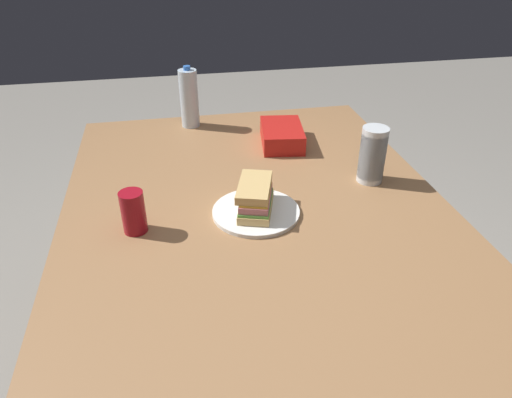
# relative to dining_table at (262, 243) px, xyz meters

# --- Properties ---
(ground_plane) EXTENTS (8.00, 8.00, 0.00)m
(ground_plane) POSITION_rel_dining_table_xyz_m (0.00, 0.00, -0.68)
(ground_plane) COLOR gray
(dining_table) EXTENTS (1.70, 1.15, 0.75)m
(dining_table) POSITION_rel_dining_table_xyz_m (0.00, 0.00, 0.00)
(dining_table) COLOR #9E7047
(dining_table) RESTS_ON ground_plane
(paper_plate) EXTENTS (0.26, 0.26, 0.01)m
(paper_plate) POSITION_rel_dining_table_xyz_m (0.04, 0.01, 0.08)
(paper_plate) COLOR white
(paper_plate) RESTS_ON dining_table
(sandwich) EXTENTS (0.20, 0.14, 0.08)m
(sandwich) POSITION_rel_dining_table_xyz_m (0.05, 0.01, 0.13)
(sandwich) COLOR #DBB26B
(sandwich) RESTS_ON paper_plate
(soda_can_red) EXTENTS (0.07, 0.07, 0.12)m
(soda_can_red) POSITION_rel_dining_table_xyz_m (0.02, 0.35, 0.14)
(soda_can_red) COLOR maroon
(soda_can_red) RESTS_ON dining_table
(chip_bag) EXTENTS (0.25, 0.18, 0.07)m
(chip_bag) POSITION_rel_dining_table_xyz_m (0.50, -0.18, 0.11)
(chip_bag) COLOR red
(chip_bag) RESTS_ON dining_table
(water_bottle_tall) EXTENTS (0.07, 0.07, 0.25)m
(water_bottle_tall) POSITION_rel_dining_table_xyz_m (0.75, 0.15, 0.19)
(water_bottle_tall) COLOR silver
(water_bottle_tall) RESTS_ON dining_table
(plastic_cup_stack) EXTENTS (0.08, 0.08, 0.18)m
(plastic_cup_stack) POSITION_rel_dining_table_xyz_m (0.17, -0.39, 0.17)
(plastic_cup_stack) COLOR silver
(plastic_cup_stack) RESTS_ON dining_table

